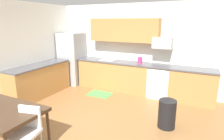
{
  "coord_description": "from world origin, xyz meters",
  "views": [
    {
      "loc": [
        2.01,
        -3.06,
        2.17
      ],
      "look_at": [
        0.0,
        1.0,
        1.0
      ],
      "focal_mm": 30.47,
      "sensor_mm": 36.0,
      "label": 1
    }
  ],
  "objects": [
    {
      "name": "wall_left",
      "position": [
        -2.65,
        0.0,
        1.35
      ],
      "size": [
        0.1,
        5.8,
        2.7
      ],
      "primitive_type": "cube",
      "color": "silver",
      "rests_on": "ground"
    },
    {
      "name": "ground_plane",
      "position": [
        0.0,
        0.0,
        0.0
      ],
      "size": [
        12.0,
        12.0,
        0.0
      ],
      "primitive_type": "plane",
      "color": "olive"
    },
    {
      "name": "chair_near_table",
      "position": [
        -0.4,
        -1.25,
        0.5
      ],
      "size": [
        0.48,
        0.48,
        0.85
      ],
      "color": "white",
      "rests_on": "ground"
    },
    {
      "name": "wall_back",
      "position": [
        0.0,
        2.65,
        1.35
      ],
      "size": [
        5.8,
        0.1,
        2.7
      ],
      "primitive_type": "cube",
      "color": "silver",
      "rests_on": "ground"
    },
    {
      "name": "dining_table",
      "position": [
        -0.97,
        -1.27,
        0.67
      ],
      "size": [
        1.4,
        0.9,
        0.73
      ],
      "color": "#422D1E",
      "rests_on": "ground"
    },
    {
      "name": "trash_bin",
      "position": [
        1.44,
        0.67,
        0.3
      ],
      "size": [
        0.36,
        0.36,
        0.6
      ],
      "primitive_type": "cylinder",
      "color": "black",
      "rests_on": "ground"
    },
    {
      "name": "sink_faucet",
      "position": [
        -0.79,
        2.48,
        1.04
      ],
      "size": [
        0.02,
        0.02,
        0.24
      ],
      "primitive_type": "cylinder",
      "color": "#B2B5BA",
      "rests_on": "countertop_back"
    },
    {
      "name": "cabinet_run_back_right",
      "position": [
        1.8,
        2.3,
        0.45
      ],
      "size": [
        1.2,
        0.6,
        0.9
      ],
      "primitive_type": "cube",
      "color": "#AD7A42",
      "rests_on": "ground"
    },
    {
      "name": "countertop_back",
      "position": [
        0.0,
        2.3,
        0.92
      ],
      "size": [
        4.8,
        0.64,
        0.04
      ],
      "primitive_type": "cube",
      "color": "#4C4C51",
      "rests_on": "cabinet_run_back"
    },
    {
      "name": "cabinet_run_back",
      "position": [
        -0.57,
        2.3,
        0.45
      ],
      "size": [
        2.35,
        0.6,
        0.9
      ],
      "primitive_type": "cube",
      "color": "#AD7A42",
      "rests_on": "ground"
    },
    {
      "name": "refrigerator",
      "position": [
        -2.18,
        2.22,
        0.89
      ],
      "size": [
        0.76,
        0.7,
        1.78
      ],
      "primitive_type": "cube",
      "color": "#9EA0A5",
      "rests_on": "ground"
    },
    {
      "name": "cabinet_run_left",
      "position": [
        -2.3,
        0.8,
        0.45
      ],
      "size": [
        0.6,
        2.0,
        0.9
      ],
      "primitive_type": "cube",
      "color": "#AD7A42",
      "rests_on": "ground"
    },
    {
      "name": "countertop_left",
      "position": [
        -2.3,
        0.8,
        0.92
      ],
      "size": [
        0.64,
        2.0,
        0.04
      ],
      "primitive_type": "cube",
      "color": "#4C4C51",
      "rests_on": "cabinet_run_left"
    },
    {
      "name": "floor_mat",
      "position": [
        -0.74,
        1.65,
        0.01
      ],
      "size": [
        0.7,
        0.5,
        0.01
      ],
      "primitive_type": "cube",
      "color": "#4CA54C",
      "rests_on": "ground"
    },
    {
      "name": "kettle",
      "position": [
        0.27,
        2.35,
        1.02
      ],
      "size": [
        0.14,
        0.14,
        0.2
      ],
      "primitive_type": "cylinder",
      "color": "#CC3372",
      "rests_on": "countertop_back"
    },
    {
      "name": "oven_range",
      "position": [
        0.9,
        2.3,
        0.46
      ],
      "size": [
        0.6,
        0.6,
        0.91
      ],
      "color": "white",
      "rests_on": "ground"
    },
    {
      "name": "microwave",
      "position": [
        0.9,
        2.4,
        1.58
      ],
      "size": [
        0.54,
        0.36,
        0.32
      ],
      "primitive_type": "cube",
      "color": "#9EA0A5"
    },
    {
      "name": "upper_cabinets_back",
      "position": [
        -0.3,
        2.43,
        1.9
      ],
      "size": [
        2.2,
        0.34,
        0.7
      ],
      "primitive_type": "cube",
      "color": "#AD7A42"
    },
    {
      "name": "sink_basin",
      "position": [
        -0.79,
        2.3,
        0.88
      ],
      "size": [
        0.48,
        0.4,
        0.14
      ],
      "primitive_type": "cube",
      "color": "#A5A8AD",
      "rests_on": "countertop_back"
    }
  ]
}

